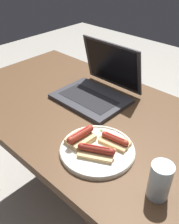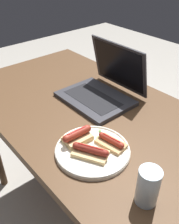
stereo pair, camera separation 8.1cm
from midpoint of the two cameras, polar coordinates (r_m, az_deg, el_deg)
The scene contains 9 objects.
ground_plane at distance 1.60m, azimuth -2.37°, elevation -22.36°, with size 6.00×6.00×0.00m, color #9E998E.
desk at distance 1.10m, azimuth -3.20°, elevation -2.38°, with size 1.24×0.70×0.76m.
laptop at distance 1.11m, azimuth -0.42°, elevation 5.32°, with size 0.31×0.28×0.23m.
plate at distance 0.84m, azimuth -1.01°, elevation -8.71°, with size 0.25×0.25×0.02m.
sausage_toast_left at distance 0.85m, azimuth -4.82°, elevation -5.80°, with size 0.07×0.12×0.05m.
sausage_toast_middle at distance 0.85m, azimuth 3.07°, elevation -6.63°, with size 0.11×0.07×0.03m.
sausage_toast_right at distance 0.81m, azimuth -1.35°, elevation -9.07°, with size 0.13×0.11×0.04m.
salad_pile at distance 0.88m, azimuth -0.36°, elevation -5.49°, with size 0.05×0.07×0.01m.
drinking_glass at distance 0.70m, azimuth 12.51°, elevation -15.26°, with size 0.06×0.06×0.11m.
Camera 1 is at (0.62, -0.62, 1.34)m, focal length 40.00 mm.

